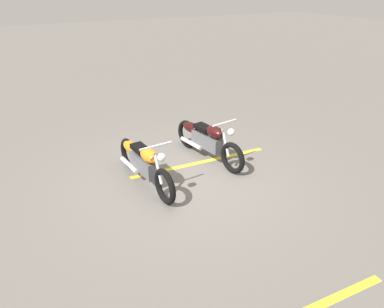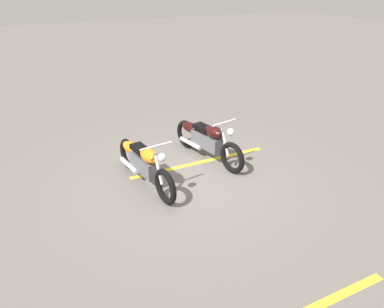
% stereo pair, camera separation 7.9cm
% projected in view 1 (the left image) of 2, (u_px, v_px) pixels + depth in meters
% --- Properties ---
extents(ground_plane, '(60.00, 60.00, 0.00)m').
position_uv_depth(ground_plane, '(188.00, 179.00, 7.22)').
color(ground_plane, '#66605B').
extents(motorcycle_bright_foreground, '(2.23, 0.63, 1.04)m').
position_uv_depth(motorcycle_bright_foreground, '(143.00, 162.00, 6.89)').
color(motorcycle_bright_foreground, black).
rests_on(motorcycle_bright_foreground, ground).
extents(motorcycle_dark_foreground, '(2.21, 0.72, 1.04)m').
position_uv_depth(motorcycle_dark_foreground, '(207.00, 139.00, 7.86)').
color(motorcycle_dark_foreground, black).
rests_on(motorcycle_dark_foreground, ground).
extents(parking_stripe_near, '(0.20, 3.20, 0.01)m').
position_uv_depth(parking_stripe_near, '(201.00, 162.00, 7.87)').
color(parking_stripe_near, yellow).
rests_on(parking_stripe_near, ground).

